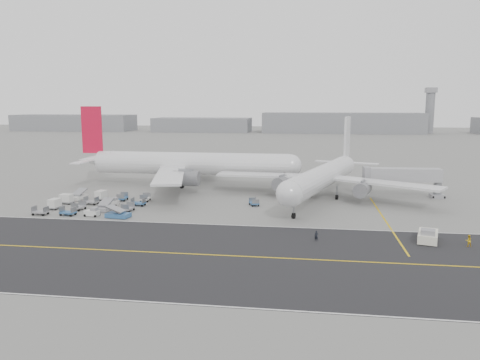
# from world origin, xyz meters

# --- Properties ---
(ground) EXTENTS (700.00, 700.00, 0.00)m
(ground) POSITION_xyz_m (0.00, 0.00, 0.00)
(ground) COLOR gray
(ground) RESTS_ON ground
(taxiway) EXTENTS (220.00, 59.00, 0.03)m
(taxiway) POSITION_xyz_m (5.02, -17.98, 0.01)
(taxiway) COLOR #27272A
(taxiway) RESTS_ON ground
(horizon_buildings) EXTENTS (520.00, 28.00, 28.00)m
(horizon_buildings) POSITION_xyz_m (30.00, 260.00, 0.00)
(horizon_buildings) COLOR gray
(horizon_buildings) RESTS_ON ground
(control_tower) EXTENTS (7.00, 7.00, 31.25)m
(control_tower) POSITION_xyz_m (100.00, 265.00, 16.25)
(control_tower) COLOR gray
(control_tower) RESTS_ON ground
(airliner_a) EXTENTS (56.62, 55.99, 19.53)m
(airliner_a) POSITION_xyz_m (-13.06, 33.67, 5.63)
(airliner_a) COLOR silver
(airliner_a) RESTS_ON ground
(airliner_b) EXTENTS (46.77, 47.73, 16.97)m
(airliner_b) POSITION_xyz_m (19.90, 22.77, 4.90)
(airliner_b) COLOR silver
(airliner_b) RESTS_ON ground
(pushback_tug) EXTENTS (4.05, 7.41, 2.09)m
(pushback_tug) POSITION_xyz_m (34.15, -7.32, 0.86)
(pushback_tug) COLOR white
(pushback_tug) RESTS_ON ground
(jet_bridge) EXTENTS (17.36, 4.01, 6.53)m
(jet_bridge) POSITION_xyz_m (37.10, 27.01, 4.55)
(jet_bridge) COLOR gray
(jet_bridge) RESTS_ON ground
(gse_cluster) EXTENTS (23.75, 22.94, 2.08)m
(gse_cluster) POSITION_xyz_m (-24.48, 7.53, 0.00)
(gse_cluster) COLOR gray
(gse_cluster) RESTS_ON ground
(stray_dolly) EXTENTS (2.34, 2.82, 1.50)m
(stray_dolly) POSITION_xyz_m (5.96, 13.60, 0.00)
(stray_dolly) COLOR silver
(stray_dolly) RESTS_ON ground
(ground_crew_a) EXTENTS (0.67, 0.54, 1.59)m
(ground_crew_a) POSITION_xyz_m (17.83, -9.50, 0.79)
(ground_crew_a) COLOR black
(ground_crew_a) RESTS_ON ground
(ground_crew_b) EXTENTS (0.90, 0.74, 1.73)m
(ground_crew_b) POSITION_xyz_m (39.26, -9.08, 0.86)
(ground_crew_b) COLOR yellow
(ground_crew_b) RESTS_ON ground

